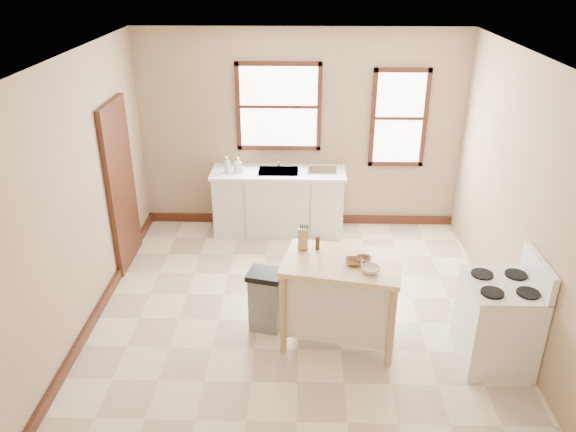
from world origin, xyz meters
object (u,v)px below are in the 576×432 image
at_px(kitchen_island, 340,301).
at_px(dish_rack, 322,167).
at_px(soap_bottle_a, 227,165).
at_px(knife_block, 303,239).
at_px(bowl_a, 354,262).
at_px(bowl_c, 371,269).
at_px(soap_bottle_b, 238,165).
at_px(pepper_grinder, 318,243).
at_px(gas_stove, 499,311).
at_px(bowl_b, 364,259).
at_px(trash_bin, 266,300).

bearing_deg(kitchen_island, dish_rack, 103.85).
bearing_deg(soap_bottle_a, knife_block, -46.99).
height_order(soap_bottle_a, bowl_a, soap_bottle_a).
height_order(kitchen_island, bowl_c, bowl_c).
relative_size(soap_bottle_b, bowl_c, 1.16).
distance_m(kitchen_island, bowl_a, 0.50).
distance_m(pepper_grinder, bowl_c, 0.65).
distance_m(kitchen_island, gas_stove, 1.52).
xyz_separation_m(soap_bottle_b, kitchen_island, (1.28, -2.46, -0.56)).
xyz_separation_m(bowl_a, bowl_b, (0.10, 0.06, -0.00)).
bearing_deg(bowl_c, trash_bin, 158.86).
distance_m(pepper_grinder, gas_stove, 1.86).
bearing_deg(kitchen_island, bowl_b, 13.35).
bearing_deg(trash_bin, kitchen_island, -0.71).
xyz_separation_m(knife_block, trash_bin, (-0.39, -0.06, -0.70)).
xyz_separation_m(soap_bottle_a, soap_bottle_b, (0.15, 0.03, -0.01)).
relative_size(soap_bottle_b, dish_rack, 0.51).
relative_size(kitchen_island, bowl_a, 6.58).
bearing_deg(bowl_a, soap_bottle_b, 118.78).
bearing_deg(knife_block, dish_rack, 83.30).
bearing_deg(gas_stove, dish_rack, 119.90).
bearing_deg(pepper_grinder, soap_bottle_b, 114.89).
relative_size(dish_rack, pepper_grinder, 2.76).
height_order(dish_rack, knife_block, knife_block).
relative_size(knife_block, bowl_c, 1.11).
bearing_deg(bowl_b, trash_bin, 169.44).
bearing_deg(knife_block, soap_bottle_a, 115.29).
height_order(dish_rack, trash_bin, dish_rack).
height_order(pepper_grinder, bowl_b, pepper_grinder).
distance_m(soap_bottle_a, knife_block, 2.42).
xyz_separation_m(bowl_b, gas_stove, (1.28, -0.29, -0.39)).
height_order(soap_bottle_a, kitchen_island, soap_bottle_a).
height_order(soap_bottle_a, dish_rack, soap_bottle_a).
distance_m(soap_bottle_b, trash_bin, 2.42).
xyz_separation_m(soap_bottle_b, pepper_grinder, (1.04, -2.24, -0.01)).
height_order(kitchen_island, pepper_grinder, pepper_grinder).
bearing_deg(bowl_b, soap_bottle_a, 123.89).
relative_size(soap_bottle_a, soap_bottle_b, 1.08).
distance_m(kitchen_island, knife_block, 0.73).
distance_m(soap_bottle_b, dish_rack, 1.16).
relative_size(soap_bottle_a, bowl_a, 1.30).
xyz_separation_m(dish_rack, knife_block, (-0.26, -2.27, 0.07)).
relative_size(soap_bottle_a, gas_stove, 0.20).
relative_size(kitchen_island, gas_stove, 1.00).
relative_size(bowl_a, gas_stove, 0.15).
relative_size(dish_rack, bowl_b, 2.83).
relative_size(pepper_grinder, bowl_c, 0.83).
height_order(soap_bottle_b, gas_stove, gas_stove).
height_order(pepper_grinder, bowl_a, pepper_grinder).
bearing_deg(gas_stove, knife_block, 164.21).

